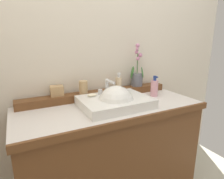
{
  "coord_description": "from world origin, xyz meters",
  "views": [
    {
      "loc": [
        -0.57,
        -1.14,
        1.3
      ],
      "look_at": [
        0.01,
        -0.01,
        0.96
      ],
      "focal_mm": 30.55,
      "sensor_mm": 36.0,
      "label": 1
    }
  ],
  "objects_px": {
    "soap_dispenser": "(119,82)",
    "trinket_box": "(57,91)",
    "potted_plant": "(137,76)",
    "soap_bar": "(92,95)",
    "lotion_bottle": "(154,88)",
    "sink_basin": "(115,103)",
    "tumbler_cup": "(83,87)"
  },
  "relations": [
    {
      "from": "soap_dispenser",
      "to": "trinket_box",
      "type": "xyz_separation_m",
      "value": [
        -0.5,
        0.03,
        -0.02
      ]
    },
    {
      "from": "potted_plant",
      "to": "soap_dispenser",
      "type": "distance_m",
      "value": 0.2
    },
    {
      "from": "soap_bar",
      "to": "lotion_bottle",
      "type": "bearing_deg",
      "value": -2.54
    },
    {
      "from": "soap_dispenser",
      "to": "lotion_bottle",
      "type": "height_order",
      "value": "soap_dispenser"
    },
    {
      "from": "soap_dispenser",
      "to": "trinket_box",
      "type": "distance_m",
      "value": 0.5
    },
    {
      "from": "sink_basin",
      "to": "tumbler_cup",
      "type": "bearing_deg",
      "value": 122.79
    },
    {
      "from": "potted_plant",
      "to": "lotion_bottle",
      "type": "height_order",
      "value": "potted_plant"
    },
    {
      "from": "soap_bar",
      "to": "sink_basin",
      "type": "bearing_deg",
      "value": -39.83
    },
    {
      "from": "trinket_box",
      "to": "tumbler_cup",
      "type": "bearing_deg",
      "value": -4.83
    },
    {
      "from": "sink_basin",
      "to": "trinket_box",
      "type": "xyz_separation_m",
      "value": [
        -0.34,
        0.27,
        0.06
      ]
    },
    {
      "from": "soap_bar",
      "to": "soap_dispenser",
      "type": "distance_m",
      "value": 0.32
    },
    {
      "from": "soap_dispenser",
      "to": "potted_plant",
      "type": "bearing_deg",
      "value": 4.71
    },
    {
      "from": "soap_bar",
      "to": "soap_dispenser",
      "type": "height_order",
      "value": "soap_dispenser"
    },
    {
      "from": "potted_plant",
      "to": "trinket_box",
      "type": "xyz_separation_m",
      "value": [
        -0.69,
        0.01,
        -0.05
      ]
    },
    {
      "from": "potted_plant",
      "to": "soap_dispenser",
      "type": "height_order",
      "value": "potted_plant"
    },
    {
      "from": "sink_basin",
      "to": "trinket_box",
      "type": "height_order",
      "value": "sink_basin"
    },
    {
      "from": "potted_plant",
      "to": "trinket_box",
      "type": "distance_m",
      "value": 0.69
    },
    {
      "from": "soap_bar",
      "to": "tumbler_cup",
      "type": "distance_m",
      "value": 0.13
    },
    {
      "from": "potted_plant",
      "to": "lotion_bottle",
      "type": "relative_size",
      "value": 2.18
    },
    {
      "from": "sink_basin",
      "to": "tumbler_cup",
      "type": "relative_size",
      "value": 4.84
    },
    {
      "from": "tumbler_cup",
      "to": "sink_basin",
      "type": "bearing_deg",
      "value": -57.21
    },
    {
      "from": "trinket_box",
      "to": "lotion_bottle",
      "type": "distance_m",
      "value": 0.77
    },
    {
      "from": "soap_dispenser",
      "to": "soap_bar",
      "type": "bearing_deg",
      "value": -155.29
    },
    {
      "from": "soap_dispenser",
      "to": "trinket_box",
      "type": "bearing_deg",
      "value": 177.04
    },
    {
      "from": "potted_plant",
      "to": "lotion_bottle",
      "type": "xyz_separation_m",
      "value": [
        0.06,
        -0.17,
        -0.07
      ]
    },
    {
      "from": "sink_basin",
      "to": "tumbler_cup",
      "type": "height_order",
      "value": "sink_basin"
    },
    {
      "from": "lotion_bottle",
      "to": "soap_dispenser",
      "type": "bearing_deg",
      "value": 147.61
    },
    {
      "from": "potted_plant",
      "to": "tumbler_cup",
      "type": "xyz_separation_m",
      "value": [
        -0.5,
        -0.02,
        -0.04
      ]
    },
    {
      "from": "soap_dispenser",
      "to": "tumbler_cup",
      "type": "relative_size",
      "value": 1.37
    },
    {
      "from": "soap_bar",
      "to": "soap_dispenser",
      "type": "relative_size",
      "value": 0.52
    },
    {
      "from": "sink_basin",
      "to": "tumbler_cup",
      "type": "distance_m",
      "value": 0.29
    },
    {
      "from": "sink_basin",
      "to": "trinket_box",
      "type": "distance_m",
      "value": 0.44
    }
  ]
}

